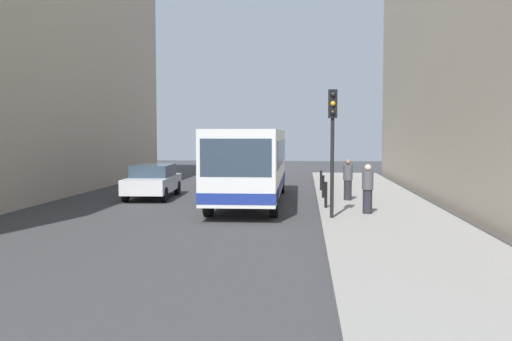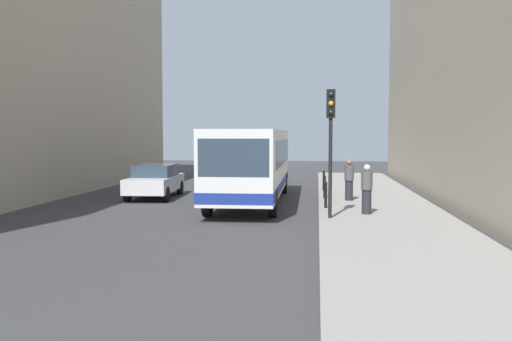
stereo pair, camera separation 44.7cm
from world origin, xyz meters
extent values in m
plane|color=#38383A|center=(0.00, 0.00, 0.00)|extent=(80.00, 80.00, 0.00)
cube|color=gray|center=(5.40, 0.00, 0.07)|extent=(4.40, 40.00, 0.15)
cube|color=white|center=(0.46, 3.65, 1.75)|extent=(2.63, 11.03, 2.50)
cube|color=navy|center=(0.46, 3.65, 0.80)|extent=(2.65, 11.05, 0.36)
cube|color=#2D3D4C|center=(0.52, -1.83, 2.10)|extent=(2.26, 0.09, 1.20)
cube|color=#2D3D4C|center=(0.45, 4.15, 2.10)|extent=(2.63, 9.43, 1.00)
cylinder|color=black|center=(1.63, -0.24, 0.50)|extent=(0.29, 1.00, 1.00)
cylinder|color=black|center=(-0.63, -0.27, 0.50)|extent=(0.29, 1.00, 1.00)
cylinder|color=black|center=(1.54, 7.56, 0.50)|extent=(0.29, 1.00, 1.00)
cylinder|color=black|center=(-0.72, 7.53, 0.50)|extent=(0.29, 1.00, 1.00)
cube|color=silver|center=(-4.07, 4.98, 0.64)|extent=(2.02, 4.49, 0.64)
cube|color=#2D3D4C|center=(-4.08, 5.13, 1.22)|extent=(1.72, 2.54, 0.52)
cylinder|color=black|center=(-3.18, 3.52, 0.32)|extent=(0.25, 0.65, 0.64)
cylinder|color=black|center=(-4.81, 3.44, 0.32)|extent=(0.25, 0.65, 0.64)
cylinder|color=black|center=(-3.33, 6.52, 0.32)|extent=(0.25, 0.65, 0.64)
cylinder|color=black|center=(-4.97, 6.44, 0.32)|extent=(0.25, 0.65, 0.64)
cube|color=navy|center=(-0.10, 14.28, 0.64)|extent=(1.90, 4.44, 0.64)
cube|color=#2D3D4C|center=(-0.09, 14.43, 1.22)|extent=(1.65, 2.50, 0.52)
cylinder|color=black|center=(0.69, 12.76, 0.32)|extent=(0.23, 0.64, 0.64)
cylinder|color=black|center=(-0.95, 12.80, 0.32)|extent=(0.23, 0.64, 0.64)
cylinder|color=black|center=(0.76, 15.76, 0.32)|extent=(0.23, 0.64, 0.64)
cylinder|color=black|center=(-0.88, 15.80, 0.32)|extent=(0.23, 0.64, 0.64)
cylinder|color=black|center=(3.55, -1.16, 1.75)|extent=(0.12, 0.12, 3.20)
cube|color=black|center=(3.55, -1.16, 3.80)|extent=(0.28, 0.24, 0.90)
sphere|color=black|center=(3.55, -1.29, 4.08)|extent=(0.16, 0.16, 0.16)
sphere|color=orange|center=(3.55, -1.29, 3.80)|extent=(0.16, 0.16, 0.16)
sphere|color=black|center=(3.55, -1.29, 3.52)|extent=(0.16, 0.16, 0.16)
cylinder|color=black|center=(3.45, 1.28, 0.62)|extent=(0.11, 0.11, 0.95)
cylinder|color=black|center=(3.45, 4.44, 0.62)|extent=(0.11, 0.11, 0.95)
cylinder|color=black|center=(3.45, 7.60, 0.62)|extent=(0.11, 0.11, 0.95)
cylinder|color=#26262D|center=(4.80, -0.11, 0.56)|extent=(0.32, 0.32, 0.82)
cylinder|color=#4C4C51|center=(4.80, -0.11, 1.28)|extent=(0.38, 0.38, 0.63)
sphere|color=beige|center=(4.80, -0.11, 1.71)|extent=(0.22, 0.22, 0.22)
cylinder|color=#26262D|center=(4.43, 3.70, 0.56)|extent=(0.32, 0.32, 0.82)
cylinder|color=#4C4C51|center=(4.43, 3.70, 1.28)|extent=(0.38, 0.38, 0.63)
sphere|color=#8C6647|center=(4.43, 3.70, 1.71)|extent=(0.22, 0.22, 0.22)
camera|label=1|loc=(2.69, -18.82, 2.83)|focal=38.49mm
camera|label=2|loc=(3.14, -18.78, 2.83)|focal=38.49mm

